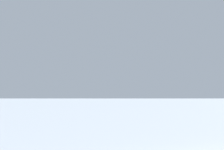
# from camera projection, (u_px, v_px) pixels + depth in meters

# --- Properties ---
(distant_headland) EXTENTS (937.58, 598.14, 49.34)m
(distant_headland) POSITION_uv_depth(u_px,v_px,m) (217.00, 90.00, 1297.19)
(distant_headland) COLOR #756B56
(distant_headland) RESTS_ON ground_plane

